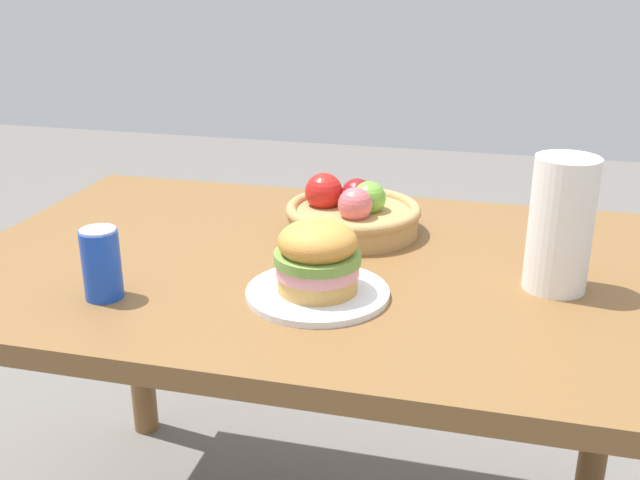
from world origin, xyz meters
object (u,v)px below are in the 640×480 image
(plate, at_px, (318,293))
(soda_can, at_px, (102,264))
(sandwich, at_px, (318,257))
(fruit_basket, at_px, (352,213))
(paper_towel_roll, at_px, (561,225))

(plate, relative_size, soda_can, 1.99)
(plate, distance_m, sandwich, 0.07)
(soda_can, height_order, fruit_basket, soda_can)
(soda_can, xyz_separation_m, paper_towel_roll, (0.76, 0.23, 0.06))
(soda_can, xyz_separation_m, fruit_basket, (0.35, 0.43, -0.02))
(sandwich, height_order, soda_can, sandwich)
(plate, height_order, paper_towel_roll, paper_towel_roll)
(soda_can, bearing_deg, sandwich, 14.98)
(sandwich, bearing_deg, soda_can, -165.02)
(soda_can, distance_m, fruit_basket, 0.55)
(plate, bearing_deg, paper_towel_roll, 18.89)
(plate, xyz_separation_m, soda_can, (-0.36, -0.10, 0.06))
(plate, distance_m, soda_can, 0.37)
(fruit_basket, relative_size, paper_towel_roll, 1.21)
(fruit_basket, bearing_deg, plate, -88.27)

